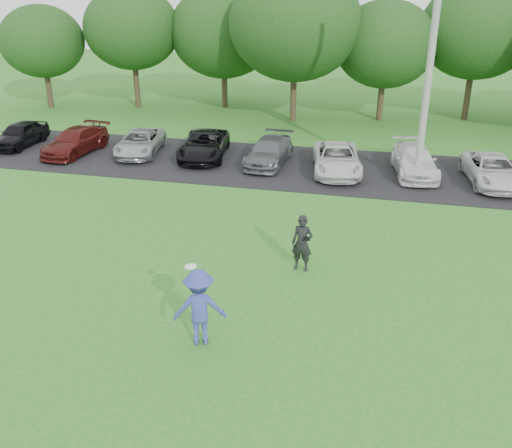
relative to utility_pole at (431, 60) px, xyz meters
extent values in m
plane|color=#267120|center=(-4.92, -12.00, -5.05)|extent=(100.00, 100.00, 0.00)
cube|color=black|center=(-4.92, 1.00, -5.04)|extent=(32.00, 6.50, 0.03)
cylinder|color=gray|center=(0.00, 0.00, 0.00)|extent=(0.28, 0.28, 10.10)
imported|color=#3841A0|center=(-5.28, -12.75, -4.09)|extent=(1.40, 1.07, 1.92)
cylinder|color=white|center=(-5.35, -13.01, -2.87)|extent=(0.27, 0.27, 0.06)
imported|color=black|center=(-3.50, -8.58, -4.19)|extent=(0.67, 0.49, 1.72)
cube|color=black|center=(-3.32, -8.76, -3.94)|extent=(0.15, 0.12, 0.10)
imported|color=black|center=(-19.43, 1.14, -4.41)|extent=(1.47, 3.60, 1.22)
imported|color=#4B1210|center=(-16.06, 0.61, -4.43)|extent=(2.13, 4.27, 1.19)
imported|color=#A6A9AD|center=(-12.98, 1.26, -4.47)|extent=(2.44, 4.23, 1.11)
imported|color=black|center=(-9.78, 1.39, -4.41)|extent=(2.65, 4.64, 1.22)
imported|color=#54575C|center=(-6.56, 1.14, -4.44)|extent=(1.86, 4.10, 1.16)
imported|color=silver|center=(-3.41, 0.63, -4.42)|extent=(2.66, 4.58, 1.20)
imported|color=silver|center=(-0.11, 1.13, -4.42)|extent=(2.28, 4.33, 1.20)
imported|color=silver|center=(3.04, 0.64, -4.44)|extent=(2.44, 4.38, 1.16)
cylinder|color=#38281C|center=(-22.92, 9.60, -3.95)|extent=(0.36, 0.36, 2.20)
ellipsoid|color=#214C19|center=(-22.92, 9.60, -0.90)|extent=(5.20, 5.20, 4.42)
cylinder|color=#38281C|center=(-17.42, 11.00, -3.70)|extent=(0.36, 0.36, 2.70)
ellipsoid|color=#214C19|center=(-17.42, 11.00, -0.12)|extent=(5.94, 5.94, 5.05)
cylinder|color=#38281C|center=(-11.92, 12.40, -3.95)|extent=(0.36, 0.36, 2.20)
ellipsoid|color=#214C19|center=(-11.92, 12.40, -0.35)|extent=(6.68, 6.68, 5.68)
cylinder|color=#38281C|center=(-6.92, 9.60, -3.70)|extent=(0.36, 0.36, 2.70)
ellipsoid|color=#214C19|center=(-6.92, 9.60, 0.43)|extent=(7.42, 7.42, 6.31)
cylinder|color=#38281C|center=(-1.92, 11.00, -3.95)|extent=(0.36, 0.36, 2.20)
ellipsoid|color=#214C19|center=(-1.92, 11.00, -0.69)|extent=(5.76, 5.76, 4.90)
cylinder|color=#38281C|center=(3.08, 12.40, -3.70)|extent=(0.36, 0.36, 2.70)
ellipsoid|color=#214C19|center=(3.08, 12.40, 0.09)|extent=(6.50, 6.50, 5.53)
camera|label=1|loc=(-1.39, -23.54, 3.11)|focal=40.00mm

